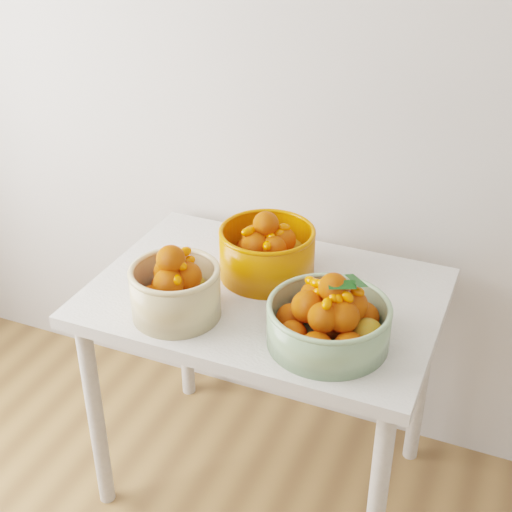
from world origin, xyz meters
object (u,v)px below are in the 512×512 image
Objects in this scene: bowl_orange at (267,251)px; bowl_green at (329,320)px; table at (265,319)px; bowl_cream at (175,289)px.

bowl_green is at bearing -42.56° from bowl_orange.
bowl_cream is at bearing -132.26° from table.
bowl_green is 1.10× the size of bowl_orange.
bowl_cream is 0.74× the size of bowl_orange.
bowl_green and bowl_orange have the same top height.
bowl_green is (0.24, -0.16, 0.17)m from table.
bowl_cream is 0.67× the size of bowl_green.
bowl_cream is 0.33m from bowl_orange.
table is at bearing 146.36° from bowl_green.
bowl_orange is (-0.27, 0.25, 0.01)m from bowl_green.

